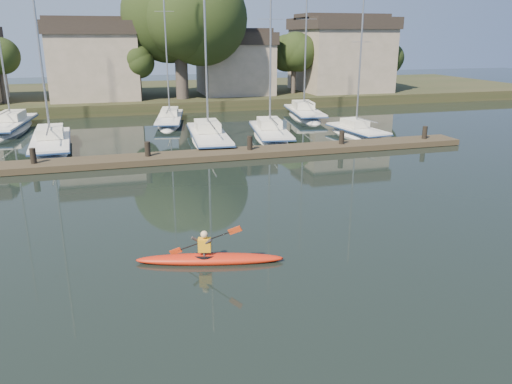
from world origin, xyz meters
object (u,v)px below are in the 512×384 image
object	(u,v)px
dock	(200,156)
sailboat_2	(209,145)
sailboat_4	(357,138)
sailboat_7	(304,120)
sailboat_5	(12,133)
sailboat_6	(170,125)
sailboat_3	(270,141)
sailboat_1	(52,152)
kayak	(209,257)

from	to	relation	value
dock	sailboat_2	bearing A→B (deg)	73.33
sailboat_4	sailboat_7	xyz separation A→B (m)	(-0.56, 8.99, -0.03)
sailboat_5	sailboat_6	xyz separation A→B (m)	(12.04, -0.14, 0.03)
dock	sailboat_4	distance (m)	12.71
sailboat_2	sailboat_6	size ratio (longest dim) A/B	1.10
sailboat_2	sailboat_6	world-z (taller)	sailboat_2
sailboat_3	sailboat_7	xyz separation A→B (m)	(5.70, 8.01, -0.01)
sailboat_2	sailboat_5	bearing A→B (deg)	151.66
sailboat_1	kayak	bearing A→B (deg)	-74.77
kayak	sailboat_6	distance (m)	27.04
dock	sailboat_1	distance (m)	10.14
kayak	sailboat_2	size ratio (longest dim) A/B	0.29
sailboat_1	dock	bearing A→B (deg)	-34.89
sailboat_4	sailboat_6	distance (m)	15.41
sailboat_2	sailboat_5	xyz separation A→B (m)	(-13.67, 8.62, -0.00)
kayak	sailboat_7	world-z (taller)	sailboat_7
sailboat_5	dock	bearing A→B (deg)	-41.43
kayak	sailboat_2	distance (m)	18.83
kayak	sailboat_2	bearing A→B (deg)	93.34
sailboat_6	sailboat_5	bearing A→B (deg)	-170.55
sailboat_2	sailboat_7	world-z (taller)	sailboat_2
sailboat_1	sailboat_6	world-z (taller)	sailboat_1
sailboat_6	sailboat_1	bearing A→B (deg)	-126.86
sailboat_1	sailboat_7	distance (m)	21.55
sailboat_3	sailboat_6	world-z (taller)	sailboat_6
sailboat_4	sailboat_7	world-z (taller)	sailboat_7
kayak	dock	bearing A→B (deg)	95.33
sailboat_3	sailboat_5	world-z (taller)	sailboat_5
sailboat_6	sailboat_7	xyz separation A→B (m)	(11.76, -0.26, -0.04)
sailboat_2	sailboat_6	bearing A→B (deg)	104.75
sailboat_4	kayak	bearing A→B (deg)	-136.02
dock	sailboat_7	distance (m)	17.28
sailboat_1	sailboat_6	size ratio (longest dim) A/B	1.04
sailboat_2	sailboat_3	world-z (taller)	sailboat_2
sailboat_5	sailboat_4	bearing A→B (deg)	-15.28
sailboat_1	sailboat_2	world-z (taller)	sailboat_2
kayak	dock	size ratio (longest dim) A/B	0.14
kayak	dock	world-z (taller)	kayak
sailboat_4	sailboat_7	bearing A→B (deg)	86.43
sailboat_6	sailboat_7	bearing A→B (deg)	8.84
sailboat_2	sailboat_4	xyz separation A→B (m)	(10.70, -0.77, 0.02)
sailboat_1	sailboat_5	size ratio (longest dim) A/B	0.95
sailboat_3	sailboat_6	size ratio (longest dim) A/B	0.93
sailboat_1	sailboat_3	size ratio (longest dim) A/B	1.13
sailboat_2	sailboat_3	xyz separation A→B (m)	(4.44, 0.21, -0.00)
sailboat_1	sailboat_5	bearing A→B (deg)	111.01
sailboat_3	sailboat_4	world-z (taller)	sailboat_3
sailboat_5	sailboat_1	bearing A→B (deg)	-59.73
kayak	sailboat_5	world-z (taller)	sailboat_5
kayak	sailboat_3	xyz separation A→B (m)	(8.01, 18.69, -0.39)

